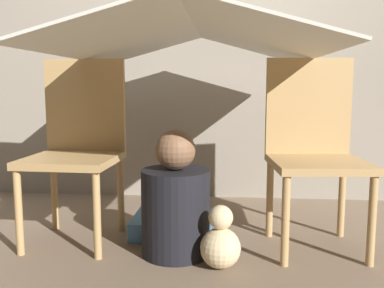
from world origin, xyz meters
TOP-DOWN VIEW (x-y plane):
  - ground_plane at (0.00, 0.00)m, footprint 8.80×8.80m
  - wall_back at (0.00, 1.11)m, footprint 7.00×0.05m
  - chair_left at (-0.60, 0.21)m, footprint 0.45×0.45m
  - chair_right at (0.59, 0.21)m, footprint 0.47×0.47m
  - sheet_canopy at (0.00, 0.13)m, footprint 1.21×1.37m
  - person_front at (-0.07, 0.02)m, footprint 0.32×0.32m
  - floor_cushion at (-0.11, 0.29)m, footprint 0.42×0.34m
  - plush_toy at (0.15, -0.12)m, footprint 0.18×0.18m

SIDE VIEW (x-z plane):
  - ground_plane at x=0.00m, z-range 0.00..0.00m
  - floor_cushion at x=-0.11m, z-range 0.00..0.10m
  - plush_toy at x=0.15m, z-range -0.03..0.25m
  - person_front at x=-0.07m, z-range -0.05..0.54m
  - chair_left at x=-0.60m, z-range 0.04..0.97m
  - chair_right at x=0.59m, z-range 0.04..0.97m
  - sheet_canopy at x=0.00m, z-range 0.93..1.10m
  - wall_back at x=0.00m, z-range 0.00..2.50m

